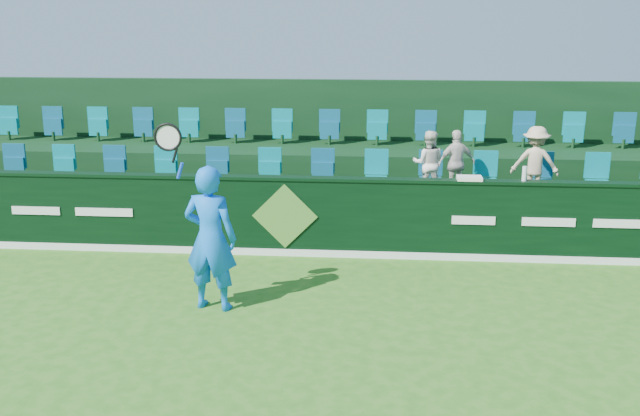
# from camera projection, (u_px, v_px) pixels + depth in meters

# --- Properties ---
(ground) EXTENTS (60.00, 60.00, 0.00)m
(ground) POSITION_uv_depth(u_px,v_px,m) (242.00, 364.00, 8.29)
(ground) COLOR #266718
(ground) RESTS_ON ground
(sponsor_hoarding) EXTENTS (16.00, 0.25, 1.35)m
(sponsor_hoarding) POSITION_uv_depth(u_px,v_px,m) (286.00, 216.00, 11.96)
(sponsor_hoarding) COLOR black
(sponsor_hoarding) RESTS_ON ground
(stand_tier_front) EXTENTS (16.00, 2.00, 0.80)m
(stand_tier_front) POSITION_uv_depth(u_px,v_px,m) (294.00, 214.00, 13.09)
(stand_tier_front) COLOR black
(stand_tier_front) RESTS_ON ground
(stand_tier_back) EXTENTS (16.00, 1.80, 1.30)m
(stand_tier_back) POSITION_uv_depth(u_px,v_px,m) (304.00, 178.00, 14.86)
(stand_tier_back) COLOR black
(stand_tier_back) RESTS_ON ground
(stand_rear) EXTENTS (16.00, 4.10, 2.60)m
(stand_rear) POSITION_uv_depth(u_px,v_px,m) (306.00, 147.00, 15.14)
(stand_rear) COLOR black
(stand_rear) RESTS_ON ground
(seat_row_front) EXTENTS (13.50, 0.50, 0.60)m
(seat_row_front) POSITION_uv_depth(u_px,v_px,m) (296.00, 172.00, 13.30)
(seat_row_front) COLOR #057C87
(seat_row_front) RESTS_ON stand_tier_front
(seat_row_back) EXTENTS (13.50, 0.50, 0.60)m
(seat_row_back) POSITION_uv_depth(u_px,v_px,m) (305.00, 131.00, 14.90)
(seat_row_back) COLOR #057C87
(seat_row_back) RESTS_ON stand_tier_back
(tennis_player) EXTENTS (1.12, 0.60, 2.64)m
(tennis_player) POSITION_uv_depth(u_px,v_px,m) (210.00, 237.00, 9.65)
(tennis_player) COLOR blue
(tennis_player) RESTS_ON ground
(spectator_left) EXTENTS (0.61, 0.49, 1.17)m
(spectator_left) POSITION_uv_depth(u_px,v_px,m) (428.00, 163.00, 12.66)
(spectator_left) COLOR white
(spectator_left) RESTS_ON stand_tier_front
(spectator_middle) EXTENTS (0.75, 0.50, 1.19)m
(spectator_middle) POSITION_uv_depth(u_px,v_px,m) (456.00, 163.00, 12.62)
(spectator_middle) COLOR silver
(spectator_middle) RESTS_ON stand_tier_front
(spectator_right) EXTENTS (0.90, 0.62, 1.27)m
(spectator_right) POSITION_uv_depth(u_px,v_px,m) (535.00, 162.00, 12.50)
(spectator_right) COLOR #CAB28E
(spectator_right) RESTS_ON stand_tier_front
(towel) EXTENTS (0.40, 0.26, 0.06)m
(towel) POSITION_uv_depth(u_px,v_px,m) (469.00, 178.00, 11.54)
(towel) COLOR white
(towel) RESTS_ON sponsor_hoarding
(drinks_bottle) EXTENTS (0.08, 0.08, 0.24)m
(drinks_bottle) POSITION_uv_depth(u_px,v_px,m) (524.00, 174.00, 11.45)
(drinks_bottle) COLOR silver
(drinks_bottle) RESTS_ON sponsor_hoarding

